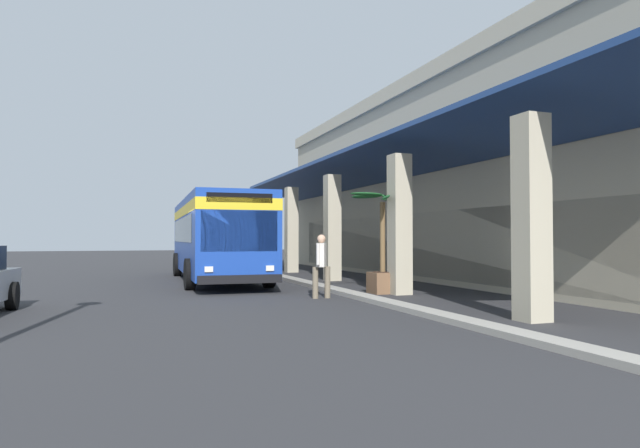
{
  "coord_description": "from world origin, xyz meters",
  "views": [
    {
      "loc": [
        17.11,
        -2.88,
        1.63
      ],
      "look_at": [
        -1.37,
        3.79,
        2.15
      ],
      "focal_mm": 30.5,
      "sensor_mm": 36.0,
      "label": 1
    }
  ],
  "objects": [
    {
      "name": "transit_bus",
      "position": [
        -4.13,
        0.48,
        1.85
      ],
      "size": [
        11.29,
        3.07,
        3.34
      ],
      "color": "#193D9E",
      "rests_on": "ground"
    },
    {
      "name": "plaza_building",
      "position": [
        -2.5,
        12.81,
        4.02
      ],
      "size": [
        27.64,
        13.86,
        8.04
      ],
      "color": "#B2A88E",
      "rests_on": "ground"
    },
    {
      "name": "ground",
      "position": [
        0.0,
        8.0,
        0.0
      ],
      "size": [
        120.0,
        120.0,
        0.0
      ],
      "primitive_type": "plane",
      "color": "#2D2D30"
    },
    {
      "name": "potted_palm",
      "position": [
        2.51,
        4.36,
        0.88
      ],
      "size": [
        1.92,
        2.01,
        3.01
      ],
      "color": "brown",
      "rests_on": "ground"
    },
    {
      "name": "curb_strip",
      "position": [
        -2.5,
        3.18,
        0.06
      ],
      "size": [
        32.81,
        0.5,
        0.12
      ],
      "primitive_type": "cube",
      "color": "#9E998E",
      "rests_on": "ground"
    },
    {
      "name": "pedestrian",
      "position": [
        3.17,
        2.19,
        0.98
      ],
      "size": [
        0.58,
        0.52,
        1.74
      ],
      "color": "#726651",
      "rests_on": "ground"
    }
  ]
}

